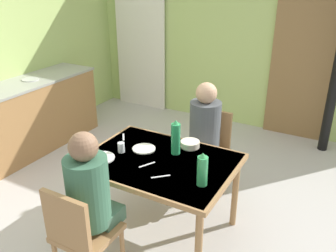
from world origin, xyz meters
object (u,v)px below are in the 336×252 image
kitchen_counter (13,123)px  person_near_diner (89,189)px  person_far_diner (204,127)px  chair_near_diner (80,233)px  dining_table (159,168)px  chair_far_diner (209,147)px  serving_bowl_center (190,144)px  water_bottle_green_far (176,138)px  water_bottle_green_near (202,170)px

kitchen_counter → person_near_diner: bearing=-26.0°
person_far_diner → chair_near_diner: bearing=79.7°
kitchen_counter → person_far_diner: person_far_diner is taller
dining_table → chair_far_diner: (0.11, 0.82, -0.15)m
dining_table → chair_near_diner: 0.85m
chair_near_diner → serving_bowl_center: size_ratio=5.12×
person_near_diner → dining_table: bearing=76.4°
kitchen_counter → chair_far_diner: size_ratio=2.80×
dining_table → serving_bowl_center: size_ratio=7.31×
chair_near_diner → water_bottle_green_far: water_bottle_green_far is taller
serving_bowl_center → person_near_diner: bearing=-105.6°
kitchen_counter → chair_far_diner: bearing=11.1°
kitchen_counter → dining_table: bearing=-8.7°
dining_table → kitchen_counter: bearing=171.3°
kitchen_counter → water_bottle_green_far: water_bottle_green_far is taller
water_bottle_green_near → serving_bowl_center: water_bottle_green_near is taller
kitchen_counter → serving_bowl_center: size_ratio=14.34×
water_bottle_green_near → person_near_diner: bearing=-140.5°
kitchen_counter → serving_bowl_center: (2.40, -0.01, 0.30)m
dining_table → water_bottle_green_near: bearing=-19.9°
chair_near_diner → serving_bowl_center: bearing=76.1°
dining_table → water_bottle_green_far: (0.06, 0.17, 0.22)m
chair_far_diner → serving_bowl_center: chair_far_diner is taller
person_far_diner → person_near_diner: bearing=78.7°
person_near_diner → serving_bowl_center: person_near_diner is taller
dining_table → person_far_diner: size_ratio=1.61×
person_near_diner → water_bottle_green_near: person_near_diner is taller
chair_near_diner → chair_far_diner: size_ratio=1.00×
person_far_diner → serving_bowl_center: 0.35m
water_bottle_green_near → serving_bowl_center: bearing=123.9°
water_bottle_green_far → serving_bowl_center: water_bottle_green_far is taller
water_bottle_green_far → kitchen_counter: bearing=175.6°
dining_table → serving_bowl_center: (0.12, 0.34, 0.10)m
dining_table → person_near_diner: size_ratio=1.61×
dining_table → water_bottle_green_far: bearing=69.2°
water_bottle_green_near → person_far_diner: bearing=112.6°
chair_near_diner → chair_far_diner: (0.27, 1.63, 0.00)m
dining_table → person_far_diner: bearing=81.1°
kitchen_counter → person_near_diner: person_near_diner is taller
chair_far_diner → water_bottle_green_near: water_bottle_green_near is taller
chair_far_diner → person_far_diner: bearing=90.0°
water_bottle_green_near → water_bottle_green_far: 0.52m
chair_near_diner → person_far_diner: bearing=79.7°
person_far_diner → serving_bowl_center: bearing=92.3°
water_bottle_green_far → water_bottle_green_near: bearing=-40.3°
person_near_diner → person_far_diner: 1.39m
person_far_diner → chair_far_diner: bearing=-90.0°
dining_table → serving_bowl_center: 0.37m
dining_table → water_bottle_green_far: water_bottle_green_far is taller
dining_table → serving_bowl_center: serving_bowl_center is taller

